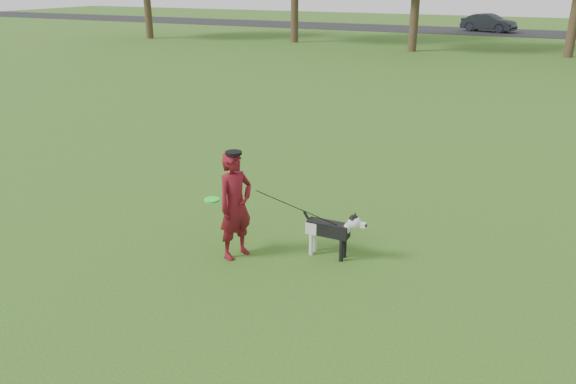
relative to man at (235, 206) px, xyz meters
The scene contains 6 objects.
ground 0.95m from the man, 50.79° to the left, with size 120.00×120.00×0.00m, color #285116.
road 40.40m from the man, 89.54° to the left, with size 120.00×7.00×0.02m, color black.
man is the anchor object (origin of this frame).
dog 1.46m from the man, 23.33° to the left, with size 1.00×0.20×0.76m.
car_mid 40.42m from the man, 91.90° to the left, with size 1.40×4.03×1.33m, color black.
man_held_items 0.94m from the man, 15.60° to the left, with size 1.94×0.73×1.11m.
Camera 1 is at (3.59, -6.86, 3.89)m, focal length 35.00 mm.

